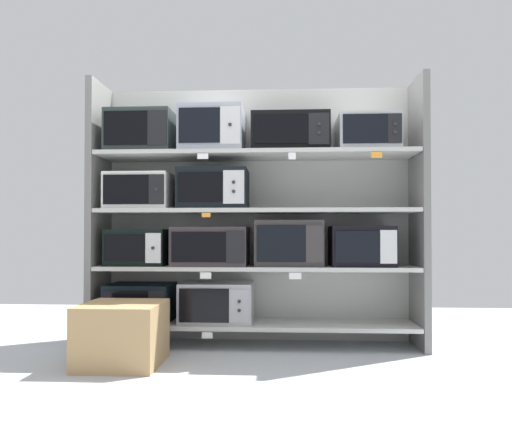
{
  "coord_description": "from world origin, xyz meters",
  "views": [
    {
      "loc": [
        0.2,
        -3.69,
        0.84
      ],
      "look_at": [
        0.0,
        0.0,
        0.91
      ],
      "focal_mm": 34.63,
      "sensor_mm": 36.0,
      "label": 1
    }
  ],
  "objects_px": {
    "microwave_1": "(217,302)",
    "microwave_10": "(290,134)",
    "microwave_5": "(361,246)",
    "microwave_6": "(141,192)",
    "microwave_9": "(213,131)",
    "microwave_3": "(211,246)",
    "microwave_8": "(142,133)",
    "microwave_7": "(214,189)",
    "microwave_4": "(289,243)",
    "shipping_carton": "(122,334)",
    "microwave_11": "(367,134)",
    "microwave_0": "(140,303)",
    "microwave_2": "(139,247)"
  },
  "relations": [
    {
      "from": "microwave_0",
      "to": "microwave_2",
      "type": "bearing_deg",
      "value": 178.64
    },
    {
      "from": "shipping_carton",
      "to": "microwave_9",
      "type": "bearing_deg",
      "value": 49.24
    },
    {
      "from": "microwave_9",
      "to": "microwave_10",
      "type": "distance_m",
      "value": 0.58
    },
    {
      "from": "microwave_7",
      "to": "microwave_11",
      "type": "bearing_deg",
      "value": -0.02
    },
    {
      "from": "microwave_11",
      "to": "microwave_7",
      "type": "bearing_deg",
      "value": 179.98
    },
    {
      "from": "microwave_2",
      "to": "microwave_7",
      "type": "bearing_deg",
      "value": -0.01
    },
    {
      "from": "microwave_2",
      "to": "microwave_6",
      "type": "bearing_deg",
      "value": -1.58
    },
    {
      "from": "microwave_6",
      "to": "microwave_9",
      "type": "relative_size",
      "value": 1.01
    },
    {
      "from": "microwave_1",
      "to": "shipping_carton",
      "type": "bearing_deg",
      "value": -132.57
    },
    {
      "from": "microwave_5",
      "to": "shipping_carton",
      "type": "xyz_separation_m",
      "value": [
        -1.6,
        -0.58,
        -0.55
      ]
    },
    {
      "from": "microwave_11",
      "to": "shipping_carton",
      "type": "bearing_deg",
      "value": -160.72
    },
    {
      "from": "microwave_6",
      "to": "microwave_7",
      "type": "bearing_deg",
      "value": 0.03
    },
    {
      "from": "microwave_1",
      "to": "microwave_2",
      "type": "distance_m",
      "value": 0.72
    },
    {
      "from": "microwave_0",
      "to": "microwave_6",
      "type": "distance_m",
      "value": 0.84
    },
    {
      "from": "microwave_4",
      "to": "microwave_5",
      "type": "xyz_separation_m",
      "value": [
        0.53,
        0.0,
        -0.02
      ]
    },
    {
      "from": "microwave_0",
      "to": "microwave_1",
      "type": "height_order",
      "value": "microwave_1"
    },
    {
      "from": "microwave_0",
      "to": "microwave_10",
      "type": "bearing_deg",
      "value": 0.01
    },
    {
      "from": "microwave_4",
      "to": "microwave_11",
      "type": "xyz_separation_m",
      "value": [
        0.58,
        -0.0,
        0.81
      ]
    },
    {
      "from": "microwave_0",
      "to": "microwave_7",
      "type": "bearing_deg",
      "value": 0.03
    },
    {
      "from": "microwave_3",
      "to": "microwave_10",
      "type": "distance_m",
      "value": 1.03
    },
    {
      "from": "microwave_5",
      "to": "microwave_10",
      "type": "xyz_separation_m",
      "value": [
        -0.52,
        0.0,
        0.84
      ]
    },
    {
      "from": "microwave_6",
      "to": "microwave_8",
      "type": "height_order",
      "value": "microwave_8"
    },
    {
      "from": "microwave_0",
      "to": "microwave_11",
      "type": "relative_size",
      "value": 1.1
    },
    {
      "from": "microwave_6",
      "to": "microwave_9",
      "type": "bearing_deg",
      "value": 0.02
    },
    {
      "from": "shipping_carton",
      "to": "microwave_2",
      "type": "bearing_deg",
      "value": 96.65
    },
    {
      "from": "microwave_1",
      "to": "shipping_carton",
      "type": "relative_size",
      "value": 1.08
    },
    {
      "from": "microwave_3",
      "to": "microwave_7",
      "type": "height_order",
      "value": "microwave_7"
    },
    {
      "from": "microwave_7",
      "to": "microwave_8",
      "type": "height_order",
      "value": "microwave_8"
    },
    {
      "from": "microwave_2",
      "to": "microwave_8",
      "type": "distance_m",
      "value": 0.87
    },
    {
      "from": "microwave_0",
      "to": "microwave_11",
      "type": "bearing_deg",
      "value": -0.0
    },
    {
      "from": "microwave_3",
      "to": "microwave_4",
      "type": "distance_m",
      "value": 0.58
    },
    {
      "from": "microwave_11",
      "to": "microwave_3",
      "type": "bearing_deg",
      "value": 179.99
    },
    {
      "from": "microwave_3",
      "to": "microwave_7",
      "type": "distance_m",
      "value": 0.43
    },
    {
      "from": "microwave_7",
      "to": "microwave_9",
      "type": "distance_m",
      "value": 0.44
    },
    {
      "from": "microwave_3",
      "to": "microwave_8",
      "type": "relative_size",
      "value": 1.13
    },
    {
      "from": "microwave_4",
      "to": "shipping_carton",
      "type": "bearing_deg",
      "value": -151.67
    },
    {
      "from": "microwave_0",
      "to": "microwave_10",
      "type": "relative_size",
      "value": 0.84
    },
    {
      "from": "microwave_3",
      "to": "microwave_5",
      "type": "height_order",
      "value": "microwave_5"
    },
    {
      "from": "microwave_6",
      "to": "shipping_carton",
      "type": "xyz_separation_m",
      "value": [
        0.05,
        -0.58,
        -0.96
      ]
    },
    {
      "from": "microwave_11",
      "to": "microwave_2",
      "type": "bearing_deg",
      "value": 179.99
    },
    {
      "from": "microwave_5",
      "to": "microwave_8",
      "type": "bearing_deg",
      "value": -180.0
    },
    {
      "from": "microwave_1",
      "to": "microwave_3",
      "type": "distance_m",
      "value": 0.42
    },
    {
      "from": "microwave_1",
      "to": "microwave_10",
      "type": "bearing_deg",
      "value": 0.04
    },
    {
      "from": "shipping_carton",
      "to": "microwave_4",
      "type": "bearing_deg",
      "value": 28.33
    },
    {
      "from": "microwave_5",
      "to": "shipping_carton",
      "type": "distance_m",
      "value": 1.79
    },
    {
      "from": "microwave_10",
      "to": "microwave_8",
      "type": "bearing_deg",
      "value": -179.99
    },
    {
      "from": "microwave_8",
      "to": "microwave_11",
      "type": "xyz_separation_m",
      "value": [
        1.69,
        -0.0,
        -0.03
      ]
    },
    {
      "from": "microwave_2",
      "to": "microwave_11",
      "type": "distance_m",
      "value": 1.91
    },
    {
      "from": "microwave_3",
      "to": "microwave_6",
      "type": "distance_m",
      "value": 0.68
    },
    {
      "from": "microwave_4",
      "to": "shipping_carton",
      "type": "height_order",
      "value": "microwave_4"
    }
  ]
}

